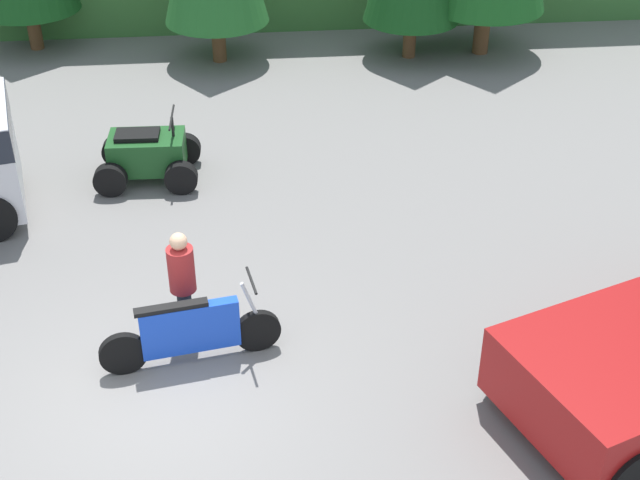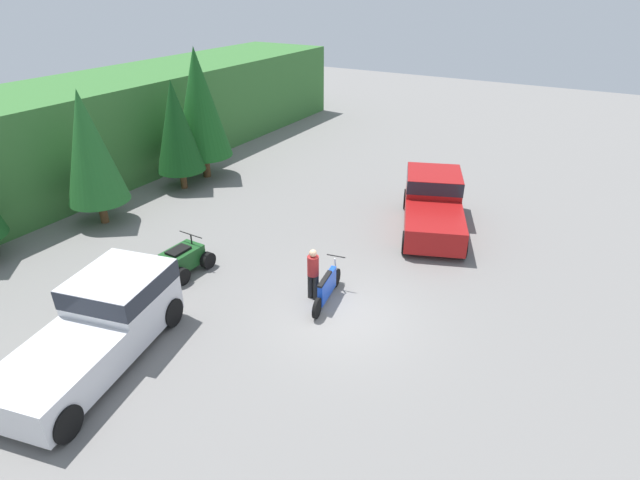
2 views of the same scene
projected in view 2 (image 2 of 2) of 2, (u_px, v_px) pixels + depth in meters
The scene contains 10 objects.
ground_plane at pixel (341, 314), 14.71m from camera, with size 80.00×80.00×0.00m, color slate.
hillside_backdrop at pixel (1, 156), 20.69m from camera, with size 44.00×6.00×4.49m.
tree_mid_left at pixel (89, 148), 18.81m from camera, with size 2.33×2.33×5.30m.
tree_mid_right at pixel (176, 127), 22.19m from camera, with size 2.19×2.19×4.97m.
tree_right at pixel (199, 103), 23.23m from camera, with size 2.70×2.70×6.14m.
pickup_truck_red at pixel (433, 202), 19.63m from camera, with size 5.53×3.80×1.88m.
pickup_truck_second at pixel (102, 321), 12.79m from camera, with size 5.59×3.29×1.88m.
dirt_bike at pixel (327, 288), 15.11m from camera, with size 2.36×0.69×1.16m.
quad_atv at pixel (183, 259), 16.66m from camera, with size 1.82×1.35×1.20m.
rider_person at pixel (313, 272), 15.04m from camera, with size 0.35×0.37×1.71m.
Camera 2 is at (-10.70, -5.42, 8.81)m, focal length 28.00 mm.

